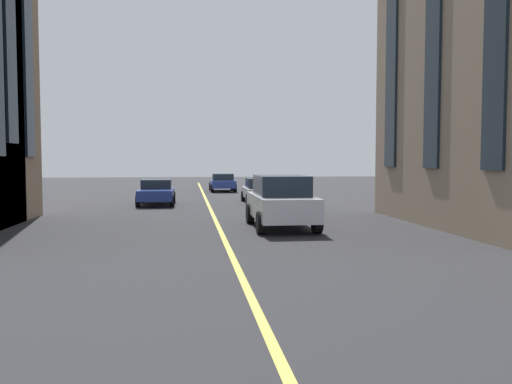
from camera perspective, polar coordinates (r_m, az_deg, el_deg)
lane_centre_line at (r=17.57m, az=-3.58°, el=-4.54°), size 80.00×0.16×0.01m
car_blue_mid at (r=41.90m, az=-3.56°, el=1.03°), size 4.40×1.95×1.37m
car_blue_near at (r=29.77m, az=-10.46°, el=0.02°), size 4.40×1.95×1.37m
car_silver_oncoming at (r=30.51m, az=0.45°, el=0.15°), size 3.90×1.89×1.40m
car_silver_parked_b at (r=19.24m, az=2.67°, el=-0.96°), size 4.70×2.14×1.88m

